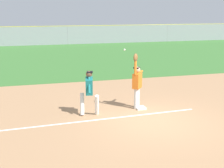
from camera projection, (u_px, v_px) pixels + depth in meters
name	position (u px, v px, depth m)	size (l,w,h in m)	color
ground_plane	(153.00, 121.00, 10.97)	(79.73, 79.73, 0.00)	tan
outfield_grass	(81.00, 56.00, 26.01)	(49.37, 18.68, 0.01)	#3D7533
chalk_foul_line	(40.00, 126.00, 10.47)	(12.00, 0.10, 0.01)	white
first_base	(140.00, 108.00, 12.31)	(0.38, 0.38, 0.08)	white
fielder	(137.00, 82.00, 12.10)	(0.67, 0.75, 2.28)	silver
runner	(89.00, 90.00, 11.34)	(0.75, 0.84, 1.72)	white
baseball	(125.00, 50.00, 11.86)	(0.07, 0.07, 0.07)	white
outfield_fence	(68.00, 35.00, 34.52)	(49.45, 0.08, 2.12)	#93999E
parked_car_tan	(21.00, 36.00, 37.36)	(4.56, 2.45, 1.25)	tan
parked_car_green	(59.00, 35.00, 38.51)	(4.43, 2.17, 1.25)	#1E6B33
parked_car_white	(92.00, 35.00, 39.58)	(4.42, 2.16, 1.25)	white
parked_car_silver	(126.00, 34.00, 41.20)	(4.45, 2.21, 1.25)	#B7B7BC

